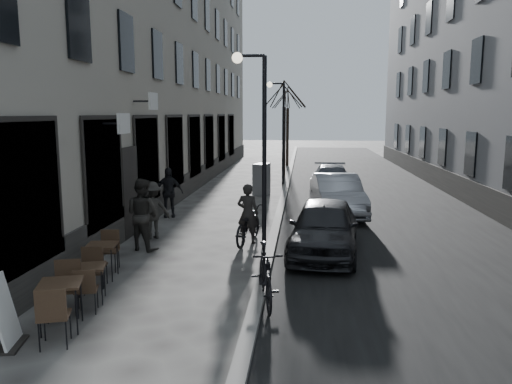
% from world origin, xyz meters
% --- Properties ---
extents(ground, '(120.00, 120.00, 0.00)m').
position_xyz_m(ground, '(0.00, 0.00, 0.00)').
color(ground, '#3B3936').
rests_on(ground, ground).
extents(road, '(7.30, 60.00, 0.00)m').
position_xyz_m(road, '(3.85, 16.00, 0.00)').
color(road, black).
rests_on(road, ground).
extents(kerb, '(0.25, 60.00, 0.12)m').
position_xyz_m(kerb, '(0.20, 16.00, 0.06)').
color(kerb, slate).
rests_on(kerb, ground).
extents(building_left, '(4.00, 35.00, 16.00)m').
position_xyz_m(building_left, '(-6.00, 16.50, 8.00)').
color(building_left, '#AAA18F').
rests_on(building_left, ground).
extents(building_right, '(4.00, 35.00, 16.00)m').
position_xyz_m(building_right, '(9.50, 16.50, 8.00)').
color(building_right, gray).
rests_on(building_right, ground).
extents(streetlamp_near, '(0.90, 0.28, 5.09)m').
position_xyz_m(streetlamp_near, '(-0.17, 6.00, 3.16)').
color(streetlamp_near, black).
rests_on(streetlamp_near, ground).
extents(streetlamp_far, '(0.90, 0.28, 5.09)m').
position_xyz_m(streetlamp_far, '(-0.17, 18.00, 3.16)').
color(streetlamp_far, black).
rests_on(streetlamp_far, ground).
extents(tree_near, '(2.40, 2.40, 5.70)m').
position_xyz_m(tree_near, '(-0.10, 21.00, 4.66)').
color(tree_near, black).
rests_on(tree_near, ground).
extents(tree_far, '(2.40, 2.40, 5.70)m').
position_xyz_m(tree_far, '(-0.10, 27.00, 4.66)').
color(tree_far, black).
rests_on(tree_far, ground).
extents(bistro_set_a, '(0.91, 1.69, 0.96)m').
position_xyz_m(bistro_set_a, '(-2.91, 0.46, 0.50)').
color(bistro_set_a, '#312016').
rests_on(bistro_set_a, ground).
extents(bistro_set_b, '(0.78, 1.46, 0.84)m').
position_xyz_m(bistro_set_b, '(-2.97, 1.70, 0.43)').
color(bistro_set_b, '#312016').
rests_on(bistro_set_b, ground).
extents(bistro_set_c, '(0.70, 1.57, 0.90)m').
position_xyz_m(bistro_set_c, '(-3.28, 3.04, 0.46)').
color(bistro_set_c, '#312016').
rests_on(bistro_set_c, ground).
extents(sign_board, '(0.50, 0.69, 1.11)m').
position_xyz_m(sign_board, '(-3.46, -0.20, 0.45)').
color(sign_board, black).
rests_on(sign_board, ground).
extents(utility_cabinet, '(0.74, 1.03, 1.39)m').
position_xyz_m(utility_cabinet, '(-0.80, 14.55, 0.69)').
color(utility_cabinet, slate).
rests_on(utility_cabinet, ground).
extents(bicycle, '(1.04, 2.02, 1.01)m').
position_xyz_m(bicycle, '(-0.48, 6.33, 0.51)').
color(bicycle, black).
rests_on(bicycle, ground).
extents(cyclist_rider, '(0.67, 0.51, 1.66)m').
position_xyz_m(cyclist_rider, '(-0.48, 6.33, 0.83)').
color(cyclist_rider, black).
rests_on(cyclist_rider, ground).
extents(pedestrian_near, '(1.12, 1.01, 1.89)m').
position_xyz_m(pedestrian_near, '(-3.13, 5.37, 0.94)').
color(pedestrian_near, '#272521').
rests_on(pedestrian_near, ground).
extents(pedestrian_mid, '(1.22, 1.10, 1.64)m').
position_xyz_m(pedestrian_mid, '(-3.25, 6.57, 0.82)').
color(pedestrian_mid, '#2D2B27').
rests_on(pedestrian_mid, ground).
extents(pedestrian_far, '(1.09, 0.72, 1.72)m').
position_xyz_m(pedestrian_far, '(-3.60, 9.55, 0.86)').
color(pedestrian_far, black).
rests_on(pedestrian_far, ground).
extents(car_near, '(2.04, 4.25, 1.40)m').
position_xyz_m(car_near, '(1.57, 5.40, 0.70)').
color(car_near, black).
rests_on(car_near, ground).
extents(car_mid, '(1.91, 4.44, 1.42)m').
position_xyz_m(car_mid, '(2.21, 10.47, 0.71)').
color(car_mid, '#999BA1').
rests_on(car_mid, ground).
extents(car_far, '(1.76, 4.29, 1.24)m').
position_xyz_m(car_far, '(2.30, 15.27, 0.62)').
color(car_far, '#393D44').
rests_on(car_far, ground).
extents(moped, '(0.86, 1.93, 1.12)m').
position_xyz_m(moped, '(0.35, 1.91, 0.56)').
color(moped, black).
rests_on(moped, ground).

